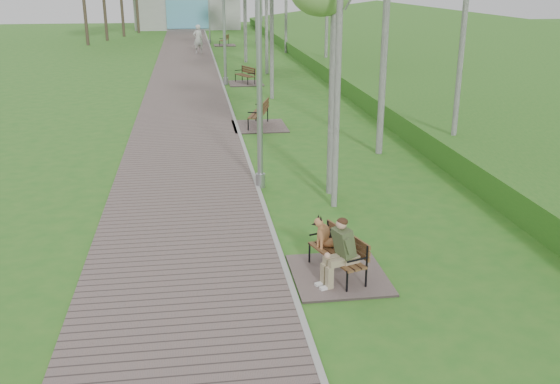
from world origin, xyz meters
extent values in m
plane|color=#2D6F20|center=(0.00, 0.00, 0.00)|extent=(120.00, 120.00, 0.00)
cube|color=#6C5B57|center=(-1.75, 21.50, 0.02)|extent=(3.50, 67.00, 0.04)
cube|color=#999993|center=(0.00, 21.50, 0.03)|extent=(0.10, 67.00, 0.05)
cube|color=#4B7F2A|center=(12.00, 20.00, 0.00)|extent=(14.00, 70.00, 1.60)
cube|color=#9E9E99|center=(-1.50, 51.00, 2.00)|extent=(10.00, 5.00, 4.00)
cube|color=#549FBC|center=(-1.50, 48.40, 1.50)|extent=(4.00, 0.20, 2.60)
cube|color=#6C5B57|center=(0.87, -3.88, 0.02)|extent=(1.58, 1.75, 0.04)
cube|color=brown|center=(0.82, -3.88, 0.39)|extent=(0.80, 1.37, 0.04)
cube|color=brown|center=(1.02, -3.82, 0.63)|extent=(0.46, 1.26, 0.29)
cube|color=#6C5B57|center=(0.76, 7.46, 0.02)|extent=(1.80, 2.00, 0.04)
cube|color=brown|center=(0.71, 7.46, 0.45)|extent=(0.86, 1.57, 0.04)
cube|color=brown|center=(0.94, 7.39, 0.72)|extent=(0.46, 1.45, 0.33)
cube|color=#6C5B57|center=(1.12, 16.57, 0.02)|extent=(1.60, 1.78, 0.04)
cube|color=brown|center=(1.07, 16.57, 0.40)|extent=(0.90, 1.39, 0.04)
cube|color=brown|center=(1.26, 16.66, 0.64)|extent=(0.56, 1.24, 0.29)
cube|color=#6C5B57|center=(1.13, 34.36, 0.02)|extent=(1.57, 1.75, 0.04)
cube|color=brown|center=(1.08, 34.36, 0.39)|extent=(0.77, 1.37, 0.03)
cube|color=brown|center=(1.28, 34.29, 0.63)|extent=(0.43, 1.26, 0.29)
cylinder|color=#989A9F|center=(0.08, 1.05, 0.17)|extent=(0.23, 0.23, 0.34)
cylinder|color=#989A9F|center=(0.08, 1.05, 2.87)|extent=(0.14, 0.14, 5.73)
cylinder|color=#989A9F|center=(0.15, 16.43, 0.17)|extent=(0.23, 0.23, 0.34)
cylinder|color=#989A9F|center=(0.15, 16.43, 2.87)|extent=(0.14, 0.14, 5.74)
cylinder|color=#989A9F|center=(0.11, 36.09, 0.14)|extent=(0.18, 0.18, 0.27)
cylinder|color=#989A9F|center=(0.11, 36.09, 2.26)|extent=(0.11, 0.11, 4.51)
cylinder|color=#989A9F|center=(0.07, 50.38, 0.16)|extent=(0.21, 0.21, 0.31)
cylinder|color=#989A9F|center=(0.07, 50.38, 2.59)|extent=(0.12, 0.12, 5.18)
imported|color=silver|center=(-0.90, 29.34, 0.94)|extent=(0.81, 0.69, 1.89)
cylinder|color=silver|center=(1.56, -0.50, 3.52)|extent=(0.17, 0.17, 7.03)
cylinder|color=silver|center=(1.68, 0.40, 4.27)|extent=(0.20, 0.20, 8.53)
camera|label=1|loc=(-1.48, -13.26, 4.85)|focal=40.00mm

